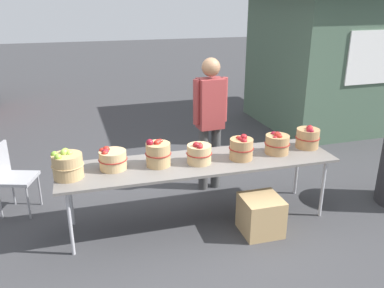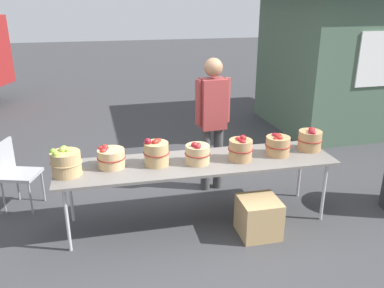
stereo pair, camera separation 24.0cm
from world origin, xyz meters
name	(u,v)px [view 2 (the right image)]	position (x,y,z in m)	size (l,w,h in m)	color
ground_plane	(198,220)	(0.00, 0.00, 0.00)	(40.00, 40.00, 0.00)	#38383A
market_table	(198,164)	(0.00, 0.00, 0.72)	(3.10, 0.76, 0.75)	slate
apple_basket_green_0	(66,162)	(-1.41, -0.04, 0.89)	(0.32, 0.32, 0.30)	tan
apple_basket_red_0	(111,157)	(-0.95, 0.06, 0.86)	(0.31, 0.31, 0.25)	tan
apple_basket_red_1	(156,153)	(-0.46, 0.01, 0.89)	(0.29, 0.29, 0.32)	tan
apple_basket_red_2	(197,153)	(-0.01, -0.04, 0.87)	(0.29, 0.29, 0.26)	tan
apple_basket_red_3	(241,149)	(0.48, -0.05, 0.88)	(0.28, 0.28, 0.30)	#A87F51
apple_basket_red_4	(278,145)	(0.95, 0.00, 0.87)	(0.30, 0.30, 0.26)	#A87F51
apple_basket_red_5	(310,140)	(1.39, 0.06, 0.88)	(0.29, 0.29, 0.28)	#A87F51
vendor_adult	(213,115)	(0.38, 0.78, 1.04)	(0.47, 0.26, 1.77)	#3F3F3F
food_kiosk	(353,55)	(3.84, 3.04, 1.38)	(3.59, 3.01, 2.74)	#47604C
folding_chair	(15,169)	(-2.10, 0.80, 0.51)	(0.50, 0.50, 0.86)	#99999E
produce_crate	(259,217)	(0.59, -0.43, 0.21)	(0.43, 0.43, 0.43)	tan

